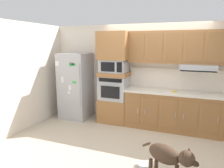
{
  "coord_description": "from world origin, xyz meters",
  "views": [
    {
      "loc": [
        0.84,
        -4.09,
        2.0
      ],
      "look_at": [
        -0.84,
        0.31,
        1.08
      ],
      "focal_mm": 32.92,
      "sensor_mm": 36.0,
      "label": 1
    }
  ],
  "objects_px": {
    "refrigerator": "(76,86)",
    "screwdriver": "(174,91)",
    "built_in_oven": "(114,88)",
    "microwave": "(114,66)",
    "dog_food_bowl": "(143,165)",
    "dog": "(169,156)"
  },
  "relations": [
    {
      "from": "built_in_oven",
      "to": "microwave",
      "type": "relative_size",
      "value": 1.09
    },
    {
      "from": "screwdriver",
      "to": "refrigerator",
      "type": "bearing_deg",
      "value": -179.26
    },
    {
      "from": "built_in_oven",
      "to": "microwave",
      "type": "xyz_separation_m",
      "value": [
        0.0,
        -0.0,
        0.56
      ]
    },
    {
      "from": "microwave",
      "to": "screwdriver",
      "type": "distance_m",
      "value": 1.58
    },
    {
      "from": "refrigerator",
      "to": "dog",
      "type": "xyz_separation_m",
      "value": [
        2.69,
        -1.98,
        -0.45
      ]
    },
    {
      "from": "microwave",
      "to": "dog",
      "type": "xyz_separation_m",
      "value": [
        1.59,
        -2.05,
        -1.03
      ]
    },
    {
      "from": "built_in_oven",
      "to": "dog",
      "type": "bearing_deg",
      "value": -52.27
    },
    {
      "from": "screwdriver",
      "to": "dog_food_bowl",
      "type": "distance_m",
      "value": 1.99
    },
    {
      "from": "microwave",
      "to": "refrigerator",
      "type": "bearing_deg",
      "value": -176.47
    },
    {
      "from": "microwave",
      "to": "dog",
      "type": "distance_m",
      "value": 2.79
    },
    {
      "from": "refrigerator",
      "to": "screwdriver",
      "type": "bearing_deg",
      "value": 0.74
    },
    {
      "from": "microwave",
      "to": "screwdriver",
      "type": "bearing_deg",
      "value": -1.32
    },
    {
      "from": "refrigerator",
      "to": "dog",
      "type": "distance_m",
      "value": 3.37
    },
    {
      "from": "screwdriver",
      "to": "dog",
      "type": "height_order",
      "value": "screwdriver"
    },
    {
      "from": "refrigerator",
      "to": "microwave",
      "type": "distance_m",
      "value": 1.24
    },
    {
      "from": "refrigerator",
      "to": "built_in_oven",
      "type": "bearing_deg",
      "value": 3.53
    },
    {
      "from": "refrigerator",
      "to": "microwave",
      "type": "relative_size",
      "value": 2.73
    },
    {
      "from": "built_in_oven",
      "to": "microwave",
      "type": "height_order",
      "value": "microwave"
    },
    {
      "from": "dog_food_bowl",
      "to": "dog",
      "type": "bearing_deg",
      "value": -33.44
    },
    {
      "from": "refrigerator",
      "to": "screwdriver",
      "type": "height_order",
      "value": "refrigerator"
    },
    {
      "from": "built_in_oven",
      "to": "screwdriver",
      "type": "xyz_separation_m",
      "value": [
        1.49,
        -0.03,
        0.03
      ]
    },
    {
      "from": "refrigerator",
      "to": "screwdriver",
      "type": "distance_m",
      "value": 2.59
    }
  ]
}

